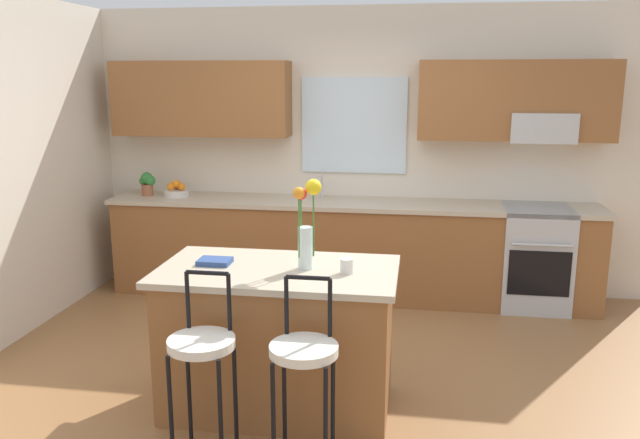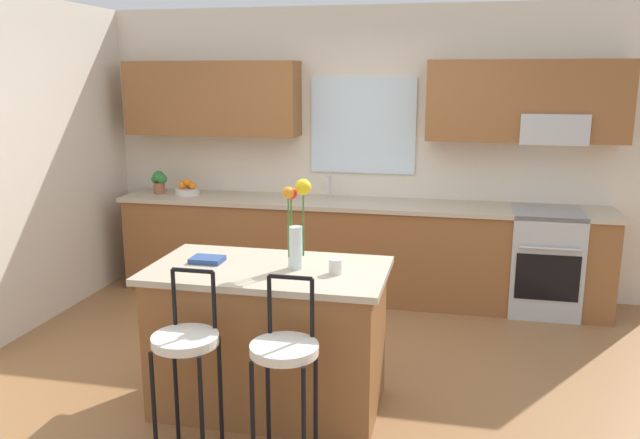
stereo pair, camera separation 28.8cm
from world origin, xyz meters
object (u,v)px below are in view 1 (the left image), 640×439
(mug_ceramic, at_px, (347,266))
(fruit_bowl_oranges, at_px, (177,191))
(bar_stool_middle, at_px, (304,358))
(flower_vase, at_px, (306,223))
(bar_stool_near, at_px, (202,351))
(kitchen_island, at_px, (279,338))
(oven_range, at_px, (534,257))
(potted_plant_small, at_px, (147,183))
(cookbook, at_px, (215,261))

(mug_ceramic, height_order, fruit_bowl_oranges, fruit_bowl_oranges)
(bar_stool_middle, relative_size, flower_vase, 1.90)
(bar_stool_middle, bearing_deg, bar_stool_near, 180.00)
(kitchen_island, bearing_deg, mug_ceramic, -5.06)
(kitchen_island, bearing_deg, flower_vase, 5.82)
(oven_range, height_order, bar_stool_near, bar_stool_near)
(fruit_bowl_oranges, height_order, potted_plant_small, potted_plant_small)
(bar_stool_middle, height_order, potted_plant_small, potted_plant_small)
(bar_stool_middle, bearing_deg, oven_range, 59.79)
(bar_stool_near, height_order, flower_vase, flower_vase)
(oven_range, distance_m, bar_stool_near, 3.51)
(bar_stool_middle, height_order, fruit_bowl_oranges, fruit_bowl_oranges)
(kitchen_island, bearing_deg, potted_plant_small, 129.41)
(oven_range, relative_size, bar_stool_middle, 0.88)
(bar_stool_near, distance_m, cookbook, 0.73)
(oven_range, height_order, kitchen_island, same)
(cookbook, xyz_separation_m, potted_plant_small, (-1.38, 2.14, 0.11))
(mug_ceramic, distance_m, potted_plant_small, 3.12)
(oven_range, relative_size, potted_plant_small, 4.03)
(fruit_bowl_oranges, xyz_separation_m, potted_plant_small, (-0.29, -0.01, 0.07))
(bar_stool_middle, height_order, cookbook, bar_stool_middle)
(potted_plant_small, bearing_deg, oven_range, -0.37)
(bar_stool_near, bearing_deg, flower_vase, 54.92)
(bar_stool_near, relative_size, fruit_bowl_oranges, 4.34)
(bar_stool_near, xyz_separation_m, bar_stool_middle, (0.55, 0.00, 0.00))
(bar_stool_middle, xyz_separation_m, flower_vase, (-0.10, 0.64, 0.57))
(oven_range, xyz_separation_m, mug_ceramic, (-1.46, -2.18, 0.51))
(kitchen_island, distance_m, bar_stool_middle, 0.70)
(fruit_bowl_oranges, bearing_deg, kitchen_island, -55.61)
(kitchen_island, height_order, mug_ceramic, mug_ceramic)
(bar_stool_middle, bearing_deg, fruit_bowl_oranges, 122.23)
(oven_range, height_order, cookbook, cookbook)
(oven_range, height_order, fruit_bowl_oranges, fruit_bowl_oranges)
(kitchen_island, distance_m, bar_stool_near, 0.70)
(bar_stool_near, xyz_separation_m, mug_ceramic, (0.70, 0.58, 0.33))
(cookbook, relative_size, fruit_bowl_oranges, 0.83)
(oven_range, height_order, mug_ceramic, mug_ceramic)
(bar_stool_middle, xyz_separation_m, fruit_bowl_oranges, (-1.76, 2.80, 0.34))
(cookbook, relative_size, potted_plant_small, 0.88)
(potted_plant_small, bearing_deg, bar_stool_near, -61.63)
(bar_stool_near, bearing_deg, cookbook, 101.39)
(bar_stool_near, bearing_deg, mug_ceramic, 39.74)
(kitchen_island, xyz_separation_m, bar_stool_near, (-0.27, -0.62, 0.17))
(oven_range, relative_size, mug_ceramic, 10.22)
(potted_plant_small, bearing_deg, fruit_bowl_oranges, 1.13)
(oven_range, relative_size, bar_stool_near, 0.88)
(oven_range, bearing_deg, bar_stool_near, -127.99)
(bar_stool_near, height_order, bar_stool_middle, same)
(bar_stool_near, bearing_deg, oven_range, 52.01)
(oven_range, xyz_separation_m, bar_stool_near, (-2.16, -2.77, 0.18))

